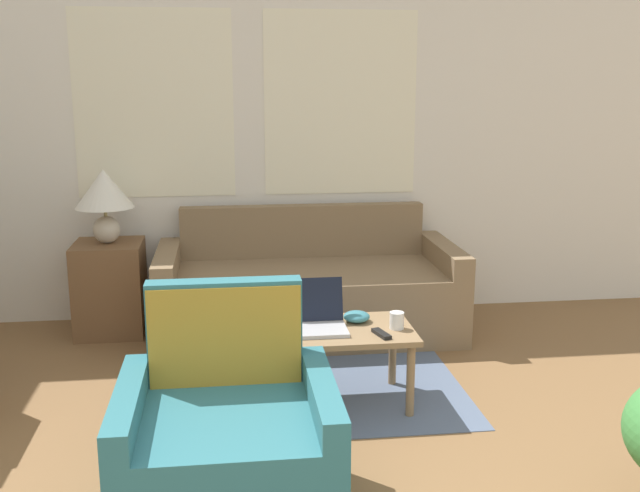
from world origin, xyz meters
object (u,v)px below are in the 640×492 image
at_px(table_lamp, 104,194).
at_px(tv_remote, 381,334).
at_px(armchair, 228,448).
at_px(cup_navy, 397,320).
at_px(snack_bowl, 357,317).
at_px(laptop, 317,318).
at_px(coffee_table, 334,338).
at_px(couch, 308,293).

bearing_deg(table_lamp, tv_remote, -43.11).
distance_m(armchair, tv_remote, 1.17).
distance_m(armchair, cup_navy, 1.31).
relative_size(table_lamp, snack_bowl, 3.46).
relative_size(laptop, tv_remote, 1.93).
relative_size(armchair, laptop, 2.98).
distance_m(coffee_table, tv_remote, 0.27).
bearing_deg(laptop, armchair, -116.11).
xyz_separation_m(armchair, snack_bowl, (0.71, 1.07, 0.18)).
bearing_deg(laptop, snack_bowl, 20.30).
distance_m(table_lamp, tv_remote, 2.24).
distance_m(couch, snack_bowl, 1.13).
bearing_deg(coffee_table, cup_navy, -7.24).
height_order(coffee_table, snack_bowl, snack_bowl).
distance_m(laptop, cup_navy, 0.42).
bearing_deg(cup_navy, tv_remote, -136.35).
xyz_separation_m(couch, cup_navy, (0.34, -1.25, 0.20)).
bearing_deg(coffee_table, couch, 90.46).
xyz_separation_m(coffee_table, snack_bowl, (0.14, 0.10, 0.08)).
xyz_separation_m(table_lamp, coffee_table, (1.36, -1.35, -0.60)).
xyz_separation_m(cup_navy, snack_bowl, (-0.19, 0.14, -0.02)).
xyz_separation_m(coffee_table, cup_navy, (0.33, -0.04, 0.10)).
distance_m(coffee_table, snack_bowl, 0.19).
xyz_separation_m(cup_navy, tv_remote, (-0.10, -0.10, -0.04)).
bearing_deg(cup_navy, snack_bowl, 143.54).
bearing_deg(table_lamp, cup_navy, -39.37).
relative_size(couch, armchair, 2.25).
xyz_separation_m(coffee_table, laptop, (-0.09, 0.02, 0.11)).
bearing_deg(couch, coffee_table, -89.54).
bearing_deg(table_lamp, armchair, -71.23).
bearing_deg(snack_bowl, laptop, -159.70).
distance_m(armchair, coffee_table, 1.13).
bearing_deg(laptop, couch, 86.11).
height_order(armchair, table_lamp, table_lamp).
xyz_separation_m(laptop, snack_bowl, (0.23, 0.08, -0.03)).
bearing_deg(coffee_table, tv_remote, -31.89).
height_order(table_lamp, tv_remote, table_lamp).
xyz_separation_m(armchair, laptop, (0.48, 0.99, 0.20)).
distance_m(table_lamp, coffee_table, 2.01).
xyz_separation_m(armchair, coffee_table, (0.57, 0.97, 0.09)).
xyz_separation_m(table_lamp, laptop, (1.27, -1.33, -0.49)).
distance_m(couch, table_lamp, 1.53).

